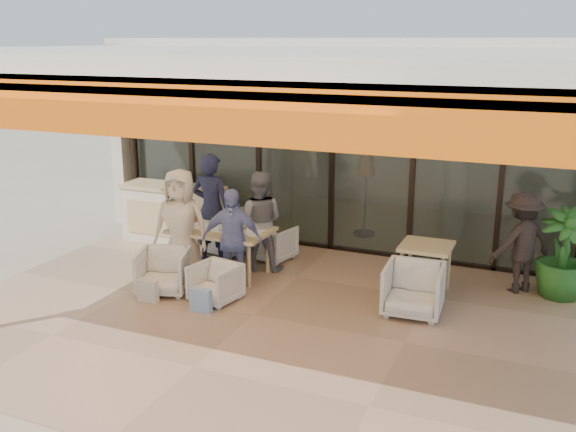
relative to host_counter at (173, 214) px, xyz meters
The scene contains 21 objects.
ground 3.58m from the host_counter, 40.37° to the right, with size 70.00×70.00×0.00m, color #C6B293.
terrace_floor 3.58m from the host_counter, 40.37° to the right, with size 8.00×6.00×0.01m, color tan.
terrace_structure 4.61m from the host_counter, 43.48° to the right, with size 8.00×6.00×3.40m.
glass_storefront 2.99m from the host_counter, 14.63° to the left, with size 8.08×0.10×3.20m.
interior_block 4.40m from the host_counter, 48.12° to the left, with size 9.05×3.62×3.52m.
host_counter is the anchor object (origin of this frame).
dining_table 1.93m from the host_counter, 35.10° to the right, with size 1.50×0.90×0.93m.
chair_far_left 1.18m from the host_counter, ahead, with size 0.70×0.65×0.72m, color white.
chair_far_right 2.02m from the host_counter, ahead, with size 0.62×0.58×0.64m, color white.
chair_near_left 2.37m from the host_counter, 60.63° to the right, with size 0.68×0.64×0.70m, color white.
chair_near_right 2.88m from the host_counter, 45.87° to the right, with size 0.59×0.55×0.61m, color white.
diner_navy 1.39m from the host_counter, 29.73° to the right, with size 0.66×0.43×1.80m, color #171B32.
diner_grey 2.12m from the host_counter, 18.33° to the right, with size 0.77×0.60×1.58m, color slate.
diner_cream 1.97m from the host_counter, 53.40° to the right, with size 0.84×0.54×1.71m, color beige.
diner_periwinkle 2.55m from the host_counter, 37.99° to the right, with size 0.88×0.37×1.50m, color #6872AE.
tote_bag_cream 2.75m from the host_counter, 64.77° to the right, with size 0.30×0.10×0.34m, color silver.
tote_bag_blue 3.19m from the host_counter, 50.91° to the right, with size 0.30×0.10×0.34m, color #99BFD8.
side_table 4.64m from the host_counter, ahead, with size 0.70×0.70×0.74m.
side_chair 4.81m from the host_counter, 17.10° to the right, with size 0.74×0.69×0.76m, color white.
standing_woman 5.81m from the host_counter, ahead, with size 0.96×0.55×1.48m, color black.
potted_palm 6.35m from the host_counter, ahead, with size 0.72×0.72×1.29m, color #1E5919.
Camera 1 is at (3.46, -6.94, 3.51)m, focal length 40.00 mm.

